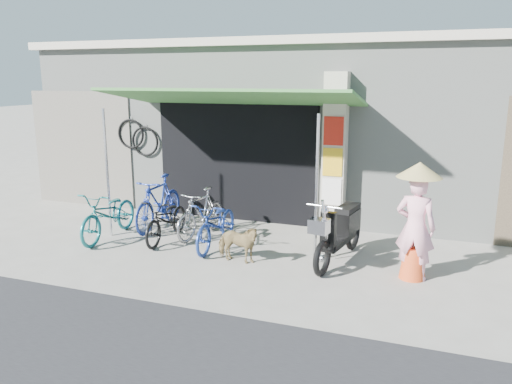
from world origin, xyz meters
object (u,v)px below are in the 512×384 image
(bike_blue, at_px, (159,202))
(bike_black, at_px, (167,219))
(moped, at_px, (340,232))
(nun, at_px, (416,222))
(bike_silver, at_px, (201,213))
(bike_teal, at_px, (109,214))
(street_dog, at_px, (237,243))
(bike_navy, at_px, (217,224))

(bike_blue, xyz_separation_m, bike_black, (0.54, -0.63, -0.12))
(moped, bearing_deg, nun, -6.80)
(bike_silver, xyz_separation_m, moped, (2.66, -0.41, 0.04))
(bike_silver, bearing_deg, bike_blue, 177.04)
(bike_black, xyz_separation_m, moped, (3.13, 0.02, 0.09))
(bike_teal, xyz_separation_m, moped, (4.19, 0.25, 0.04))
(bike_silver, relative_size, moped, 0.79)
(bike_blue, relative_size, street_dog, 2.30)
(bike_navy, relative_size, street_dog, 2.14)
(moped, bearing_deg, bike_black, -169.49)
(bike_navy, height_order, nun, nun)
(bike_blue, xyz_separation_m, moped, (3.67, -0.61, -0.02))
(bike_black, height_order, bike_silver, bike_silver)
(bike_blue, xyz_separation_m, bike_navy, (1.54, -0.66, -0.10))
(bike_silver, distance_m, nun, 3.90)
(bike_teal, height_order, bike_black, bike_teal)
(bike_navy, xyz_separation_m, nun, (3.28, -0.30, 0.44))
(bike_teal, bearing_deg, moped, -0.29)
(bike_silver, distance_m, bike_navy, 0.70)
(bike_silver, bearing_deg, nun, -2.93)
(bike_silver, distance_m, moped, 2.69)
(bike_teal, relative_size, bike_black, 1.14)
(bike_black, bearing_deg, moped, -2.58)
(bike_teal, xyz_separation_m, street_dog, (2.67, -0.37, -0.14))
(moped, bearing_deg, bike_blue, -179.25)
(bike_teal, relative_size, bike_silver, 1.16)
(bike_silver, bearing_deg, moped, -0.39)
(bike_silver, relative_size, bike_navy, 0.93)
(bike_blue, relative_size, nun, 0.99)
(bike_blue, distance_m, street_dog, 2.48)
(bike_black, xyz_separation_m, street_dog, (1.61, -0.60, -0.08))
(bike_teal, bearing_deg, bike_black, 8.60)
(bike_black, bearing_deg, bike_silver, 39.06)
(street_dog, relative_size, moped, 0.39)
(bike_blue, distance_m, moped, 3.72)
(bike_blue, xyz_separation_m, nun, (4.81, -0.96, 0.34))
(bike_navy, bearing_deg, bike_teal, -175.96)
(bike_blue, relative_size, bike_black, 1.13)
(bike_teal, xyz_separation_m, nun, (5.34, -0.10, 0.41))
(nun, bearing_deg, moped, -8.01)
(bike_teal, xyz_separation_m, bike_navy, (2.06, 0.20, -0.03))
(bike_teal, distance_m, bike_navy, 2.07)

